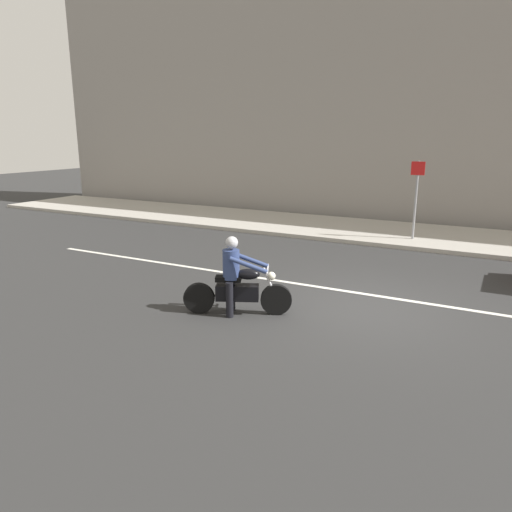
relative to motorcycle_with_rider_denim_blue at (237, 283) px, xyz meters
The scene contains 6 objects.
ground_plane 2.81m from the motorcycle_with_rider_denim_blue, 34.68° to the left, with size 80.00×80.00×0.00m, color #2C2C2C.
sidewalk_slab 9.83m from the motorcycle_with_rider_denim_blue, 76.78° to the left, with size 40.00×4.40×0.14m, color #A8A399.
building_facade 14.25m from the motorcycle_with_rider_denim_blue, 80.17° to the left, with size 40.00×1.40×12.32m, color gray.
lane_marking_stripe 2.83m from the motorcycle_with_rider_denim_blue, 62.92° to the left, with size 18.00×0.14×0.01m, color silver.
motorcycle_with_rider_denim_blue is the anchor object (origin of this frame).
street_sign_post 8.85m from the motorcycle_with_rider_denim_blue, 77.21° to the left, with size 0.44×0.08×2.62m.
Camera 1 is at (2.43, -9.54, 3.58)m, focal length 33.49 mm.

